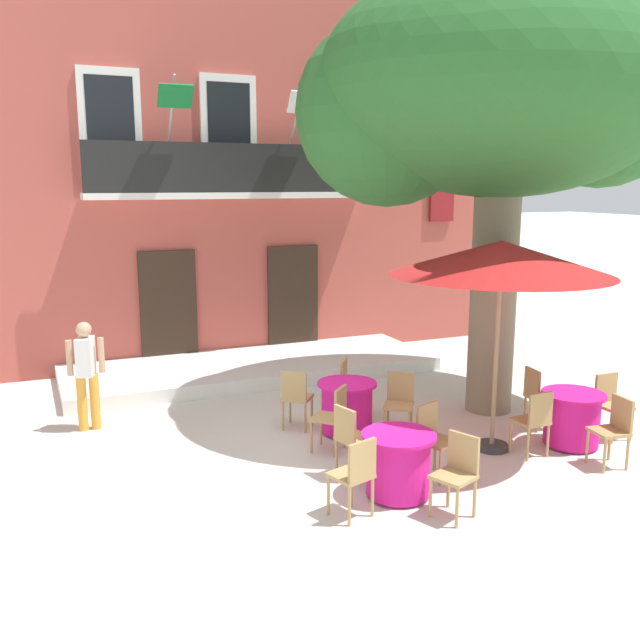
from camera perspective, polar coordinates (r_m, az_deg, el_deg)
ground_plane at (r=9.88m, az=0.42°, el=-10.04°), size 120.00×120.00×0.00m
building_facade at (r=15.89m, az=-9.46°, el=11.67°), size 13.00×5.09×7.50m
entrance_step_platform at (r=13.29m, az=-5.64°, el=-3.91°), size 6.90×2.37×0.25m
plane_tree at (r=11.08m, az=14.29°, el=17.64°), size 5.72×5.03×6.70m
cafe_table_near_tree at (r=10.25m, az=19.97°, el=-7.61°), size 0.86×0.86×0.76m
cafe_chair_near_tree_0 at (r=9.65m, az=17.18°, el=-7.73°), size 0.41×0.41×0.91m
cafe_chair_near_tree_1 at (r=9.69m, az=22.99°, el=-8.06°), size 0.45×0.45×0.91m
cafe_chair_near_tree_2 at (r=10.76m, az=22.74°, el=-6.16°), size 0.41×0.41×0.91m
cafe_chair_near_tree_3 at (r=10.76m, az=17.45°, el=-5.79°), size 0.46×0.46×0.91m
cafe_table_middle at (r=10.13m, az=2.22°, el=-7.14°), size 0.86×0.86×0.76m
cafe_chair_middle_0 at (r=10.21m, az=-2.00°, el=-6.18°), size 0.56×0.56×0.91m
cafe_chair_middle_1 at (r=9.40m, az=1.08°, el=-7.73°), size 0.57×0.57×0.91m
cafe_chair_middle_2 at (r=10.05m, az=6.53°, el=-6.54°), size 0.56×0.56×0.91m
cafe_chair_middle_3 at (r=10.81m, az=2.52°, el=-5.19°), size 0.56×0.56×0.91m
cafe_table_front at (r=8.22m, az=6.44°, el=-11.67°), size 0.86×0.86×0.76m
cafe_chair_front_0 at (r=7.83m, az=11.22°, el=-11.95°), size 0.52×0.52×0.91m
cafe_chair_front_1 at (r=8.77m, az=9.29°, el=-9.31°), size 0.51×0.51×0.91m
cafe_chair_front_2 at (r=8.64m, az=2.59°, el=-9.48°), size 0.49×0.49×0.91m
cafe_chair_front_3 at (r=7.63m, az=2.92°, el=-12.37°), size 0.50×0.50×0.91m
cafe_umbrella at (r=9.32m, az=14.64°, el=4.88°), size 2.90×2.90×2.85m
pedestrian_near_entrance at (r=10.66m, az=-18.63°, el=-3.88°), size 0.53×0.39×1.62m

